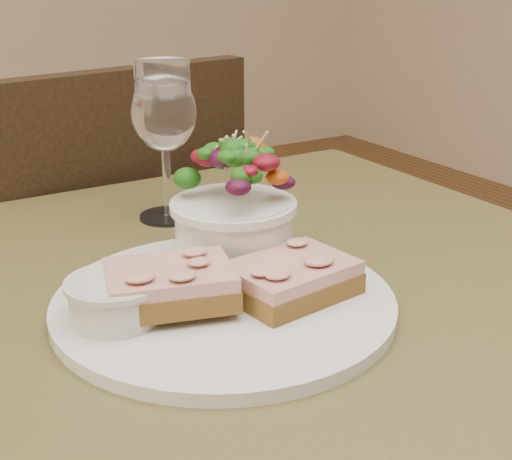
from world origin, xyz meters
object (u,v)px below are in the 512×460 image
dinner_plate (224,303)px  sandwich_front (291,278)px  cafe_table (252,386)px  salad_bowl (233,203)px  sandwich_back (170,285)px  wine_glass (164,117)px  ramekin (115,298)px  chair_far (96,385)px

dinner_plate → sandwich_front: size_ratio=2.59×
cafe_table → salad_bowl: bearing=76.9°
salad_bowl → sandwich_back: bearing=-145.6°
sandwich_front → wine_glass: bearing=81.5°
cafe_table → ramekin: bearing=-178.3°
ramekin → salad_bowl: size_ratio=0.60×
chair_far → sandwich_back: bearing=69.5°
sandwich_back → wine_glass: bearing=81.9°
cafe_table → sandwich_back: (-0.09, -0.01, 0.14)m
salad_bowl → wine_glass: wine_glass is taller
salad_bowl → cafe_table: bearing=-103.1°
cafe_table → ramekin: (-0.13, -0.00, 0.13)m
chair_far → sandwich_back: chair_far is taller
sandwich_back → ramekin: (-0.05, 0.01, -0.00)m
salad_bowl → dinner_plate: bearing=-125.4°
sandwich_back → ramekin: 0.05m
dinner_plate → salad_bowl: size_ratio=2.41×
chair_far → dinner_plate: chair_far is taller
chair_far → sandwich_front: 0.82m
cafe_table → ramekin: size_ratio=10.54×
sandwich_back → wine_glass: (0.11, 0.25, 0.09)m
sandwich_front → chair_far: bearing=81.5°
cafe_table → chair_far: bearing=87.4°
chair_far → ramekin: bearing=65.3°
dinner_plate → sandwich_back: size_ratio=2.45×
wine_glass → cafe_table: bearing=-95.3°
sandwich_front → wine_glass: size_ratio=0.68×
chair_far → salad_bowl: size_ratio=7.09×
sandwich_back → dinner_plate: bearing=13.4°
sandwich_back → wine_glass: wine_glass is taller
dinner_plate → ramekin: (-0.10, 0.01, 0.03)m
salad_bowl → wine_glass: (0.01, 0.18, 0.05)m
salad_bowl → wine_glass: bearing=87.4°
chair_far → ramekin: size_ratio=11.86×
sandwich_back → salad_bowl: salad_bowl is taller
cafe_table → ramekin: 0.19m
cafe_table → dinner_plate: size_ratio=2.62×
dinner_plate → sandwich_back: bearing=177.5°
cafe_table → salad_bowl: 0.18m
chair_far → cafe_table: bearing=77.3°
dinner_plate → salad_bowl: (0.05, 0.07, 0.07)m
sandwich_front → ramekin: 0.16m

